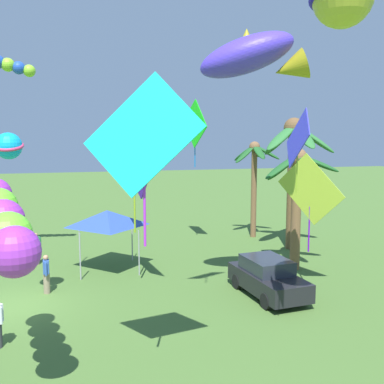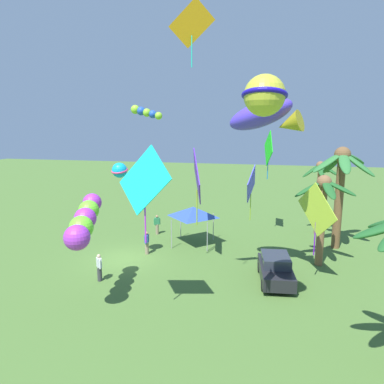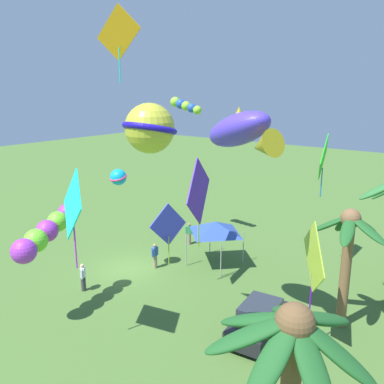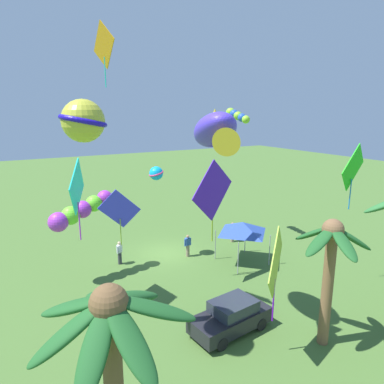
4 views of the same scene
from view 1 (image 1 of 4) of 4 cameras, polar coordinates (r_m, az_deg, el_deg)
ground_plane at (r=18.96m, az=-21.42°, el=-13.09°), size 120.00×120.00×0.00m
palm_tree_0 at (r=21.98m, az=12.90°, el=1.26°), size 3.61×3.66×5.76m
palm_tree_1 at (r=25.81m, az=12.56°, el=4.70°), size 4.46×4.39×7.28m
palm_tree_2 at (r=28.45m, az=7.73°, el=3.15°), size 3.08×2.97×5.94m
parked_car_0 at (r=18.83m, az=9.37°, el=-10.39°), size 4.07×2.13×1.51m
spectator_0 at (r=24.01m, az=-18.76°, el=-6.63°), size 0.40×0.47×1.59m
spectator_2 at (r=19.71m, az=-17.62°, el=-9.64°), size 0.55×0.26×1.59m
festival_tent at (r=21.98m, az=-10.47°, el=-3.22°), size 2.86×2.86×2.85m
kite_diamond_0 at (r=11.12m, az=-6.02°, el=6.74°), size 1.30×2.80×4.23m
kite_fish_1 at (r=17.43m, az=7.54°, el=16.34°), size 2.97×4.38×2.33m
kite_diamond_2 at (r=26.01m, az=0.37°, el=8.39°), size 2.68×0.68×3.81m
kite_tube_3 at (r=12.04m, az=-22.25°, el=-3.70°), size 4.04×1.90×1.93m
kite_diamond_4 at (r=18.70m, az=-7.23°, el=4.35°), size 3.42×1.09×4.95m
kite_tube_5 at (r=24.65m, az=-22.18°, el=14.49°), size 0.71×2.59×1.16m
kite_ball_6 at (r=17.11m, az=-21.81°, el=5.32°), size 1.10×1.11×0.93m
kite_diamond_9 at (r=13.17m, az=12.99°, el=6.34°), size 1.71×0.31×2.37m
kite_diamond_10 at (r=19.52m, az=14.47°, el=0.17°), size 2.37×1.83×4.11m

